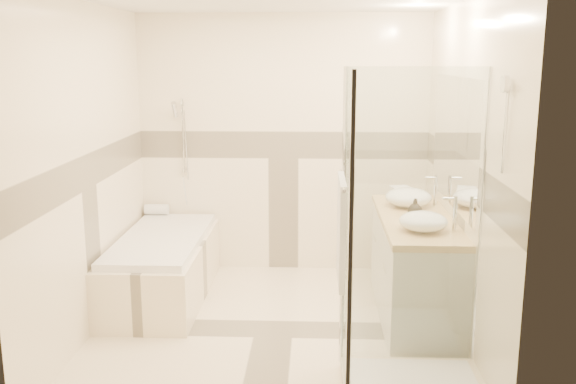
{
  "coord_description": "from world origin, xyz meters",
  "views": [
    {
      "loc": [
        0.32,
        -4.69,
        2.11
      ],
      "look_at": [
        0.1,
        0.25,
        1.05
      ],
      "focal_mm": 40.0,
      "sensor_mm": 36.0,
      "label": 1
    }
  ],
  "objects_px": {
    "vessel_sink_far": "(423,221)",
    "amenity_bottle_b": "(415,208)",
    "shower_enclosure": "(398,321)",
    "amenity_bottle_a": "(415,208)",
    "vanity": "(414,267)",
    "vessel_sink_near": "(408,197)",
    "bathtub": "(163,264)"
  },
  "relations": [
    {
      "from": "amenity_bottle_a",
      "to": "vessel_sink_far",
      "type": "bearing_deg",
      "value": -90.0
    },
    {
      "from": "vanity",
      "to": "shower_enclosure",
      "type": "distance_m",
      "value": 1.31
    },
    {
      "from": "vanity",
      "to": "vessel_sink_far",
      "type": "relative_size",
      "value": 4.57
    },
    {
      "from": "bathtub",
      "to": "vessel_sink_far",
      "type": "relative_size",
      "value": 4.79
    },
    {
      "from": "vanity",
      "to": "shower_enclosure",
      "type": "height_order",
      "value": "shower_enclosure"
    },
    {
      "from": "bathtub",
      "to": "shower_enclosure",
      "type": "bearing_deg",
      "value": -41.1
    },
    {
      "from": "shower_enclosure",
      "to": "amenity_bottle_a",
      "type": "bearing_deg",
      "value": 77.65
    },
    {
      "from": "vessel_sink_near",
      "to": "amenity_bottle_a",
      "type": "xyz_separation_m",
      "value": [
        0.0,
        -0.37,
        -0.0
      ]
    },
    {
      "from": "shower_enclosure",
      "to": "vessel_sink_near",
      "type": "height_order",
      "value": "shower_enclosure"
    },
    {
      "from": "vessel_sink_far",
      "to": "amenity_bottle_b",
      "type": "relative_size",
      "value": 2.36
    },
    {
      "from": "shower_enclosure",
      "to": "amenity_bottle_a",
      "type": "xyz_separation_m",
      "value": [
        0.27,
        1.25,
        0.42
      ]
    },
    {
      "from": "bathtub",
      "to": "vessel_sink_near",
      "type": "relative_size",
      "value": 4.34
    },
    {
      "from": "shower_enclosure",
      "to": "amenity_bottle_b",
      "type": "xyz_separation_m",
      "value": [
        0.27,
        1.24,
        0.42
      ]
    },
    {
      "from": "shower_enclosure",
      "to": "amenity_bottle_b",
      "type": "relative_size",
      "value": 13.6
    },
    {
      "from": "amenity_bottle_a",
      "to": "vanity",
      "type": "bearing_deg",
      "value": 51.57
    },
    {
      "from": "vanity",
      "to": "amenity_bottle_b",
      "type": "height_order",
      "value": "amenity_bottle_b"
    },
    {
      "from": "bathtub",
      "to": "shower_enclosure",
      "type": "xyz_separation_m",
      "value": [
        1.86,
        -1.62,
        0.2
      ]
    },
    {
      "from": "vessel_sink_near",
      "to": "vessel_sink_far",
      "type": "relative_size",
      "value": 1.11
    },
    {
      "from": "vessel_sink_near",
      "to": "shower_enclosure",
      "type": "bearing_deg",
      "value": -99.58
    },
    {
      "from": "vanity",
      "to": "amenity_bottle_b",
      "type": "distance_m",
      "value": 0.5
    },
    {
      "from": "vanity",
      "to": "amenity_bottle_a",
      "type": "xyz_separation_m",
      "value": [
        -0.02,
        -0.03,
        0.5
      ]
    },
    {
      "from": "vanity",
      "to": "vessel_sink_near",
      "type": "height_order",
      "value": "vessel_sink_near"
    },
    {
      "from": "bathtub",
      "to": "shower_enclosure",
      "type": "height_order",
      "value": "shower_enclosure"
    },
    {
      "from": "shower_enclosure",
      "to": "amenity_bottle_a",
      "type": "distance_m",
      "value": 1.34
    },
    {
      "from": "vanity",
      "to": "amenity_bottle_a",
      "type": "distance_m",
      "value": 0.5
    },
    {
      "from": "bathtub",
      "to": "amenity_bottle_b",
      "type": "bearing_deg",
      "value": -10.05
    },
    {
      "from": "bathtub",
      "to": "amenity_bottle_b",
      "type": "xyz_separation_m",
      "value": [
        2.13,
        -0.38,
        0.62
      ]
    },
    {
      "from": "vanity",
      "to": "vessel_sink_far",
      "type": "height_order",
      "value": "vessel_sink_far"
    },
    {
      "from": "vanity",
      "to": "vessel_sink_near",
      "type": "xyz_separation_m",
      "value": [
        -0.02,
        0.35,
        0.5
      ]
    },
    {
      "from": "amenity_bottle_b",
      "to": "bathtub",
      "type": "bearing_deg",
      "value": 169.95
    },
    {
      "from": "bathtub",
      "to": "amenity_bottle_b",
      "type": "distance_m",
      "value": 2.25
    },
    {
      "from": "vessel_sink_near",
      "to": "vessel_sink_far",
      "type": "xyz_separation_m",
      "value": [
        0.0,
        -0.78,
        -0.01
      ]
    }
  ]
}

